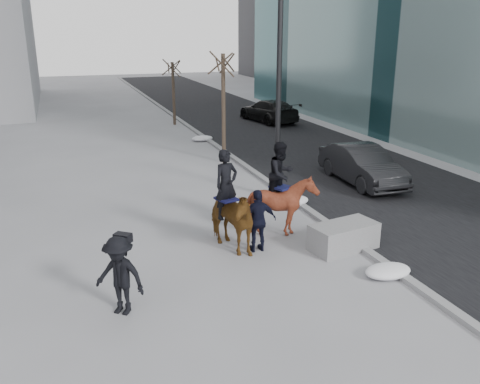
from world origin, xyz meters
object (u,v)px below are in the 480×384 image
object	(u,v)px
mounted_right	(282,198)
car_near	(362,165)
planter	(344,237)
mounted_left	(228,214)

from	to	relation	value
mounted_right	car_near	bearing A→B (deg)	36.18
planter	car_near	distance (m)	6.66
planter	mounted_left	world-z (taller)	mounted_left
car_near	planter	bearing A→B (deg)	-124.70
mounted_right	planter	bearing A→B (deg)	-53.55
planter	mounted_left	xyz separation A→B (m)	(-3.01, 1.05, 0.67)
car_near	mounted_right	xyz separation A→B (m)	(-5.13, -3.75, 0.37)
mounted_left	mounted_right	size ratio (longest dim) A/B	1.01
planter	mounted_right	distance (m)	2.10
planter	mounted_left	size ratio (longest dim) A/B	0.66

